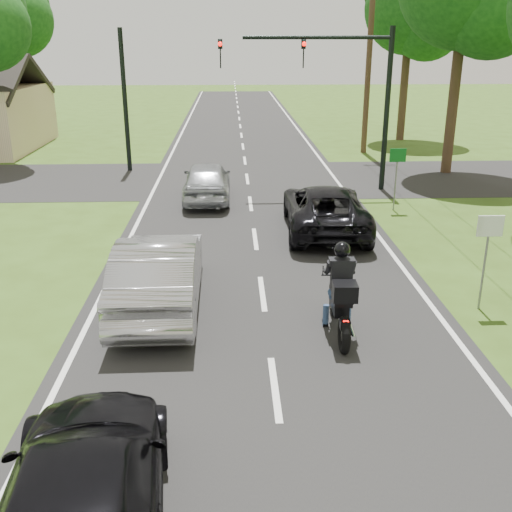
# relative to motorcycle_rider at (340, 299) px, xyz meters

# --- Properties ---
(ground) EXTENTS (140.00, 140.00, 0.00)m
(ground) POSITION_rel_motorcycle_rider_xyz_m (-1.42, -1.93, -0.76)
(ground) COLOR #324C15
(ground) RESTS_ON ground
(road) EXTENTS (8.00, 100.00, 0.01)m
(road) POSITION_rel_motorcycle_rider_xyz_m (-1.42, 8.07, -0.76)
(road) COLOR black
(road) RESTS_ON ground
(cross_road) EXTENTS (60.00, 7.00, 0.01)m
(cross_road) POSITION_rel_motorcycle_rider_xyz_m (-1.42, 14.07, -0.76)
(cross_road) COLOR black
(cross_road) RESTS_ON ground
(motorcycle_rider) EXTENTS (0.64, 2.26, 1.94)m
(motorcycle_rider) POSITION_rel_motorcycle_rider_xyz_m (0.00, 0.00, 0.00)
(motorcycle_rider) COLOR black
(motorcycle_rider) RESTS_ON ground
(dark_suv) EXTENTS (2.56, 5.18, 1.41)m
(dark_suv) POSITION_rel_motorcycle_rider_xyz_m (0.73, 6.80, -0.05)
(dark_suv) COLOR black
(dark_suv) RESTS_ON road
(silver_sedan) EXTENTS (1.76, 4.88, 1.60)m
(silver_sedan) POSITION_rel_motorcycle_rider_xyz_m (-3.70, 1.47, 0.05)
(silver_sedan) COLOR #ACACB1
(silver_sedan) RESTS_ON road
(silver_suv) EXTENTS (1.68, 4.17, 1.42)m
(silver_suv) POSITION_rel_motorcycle_rider_xyz_m (-2.98, 10.67, -0.04)
(silver_suv) COLOR #A6A9AE
(silver_suv) RESTS_ON road
(dark_car_behind) EXTENTS (2.36, 4.87, 1.36)m
(dark_car_behind) POSITION_rel_motorcycle_rider_xyz_m (-3.85, -5.15, -0.07)
(dark_car_behind) COLOR black
(dark_car_behind) RESTS_ON road
(traffic_signal) EXTENTS (6.38, 0.44, 6.00)m
(traffic_signal) POSITION_rel_motorcycle_rider_xyz_m (1.91, 12.07, 3.37)
(traffic_signal) COLOR black
(traffic_signal) RESTS_ON ground
(signal_pole_far) EXTENTS (0.20, 0.20, 6.00)m
(signal_pole_far) POSITION_rel_motorcycle_rider_xyz_m (-6.62, 16.07, 2.24)
(signal_pole_far) COLOR black
(signal_pole_far) RESTS_ON ground
(utility_pole_far) EXTENTS (1.60, 0.28, 10.00)m
(utility_pole_far) POSITION_rel_motorcycle_rider_xyz_m (4.78, 20.07, 4.32)
(utility_pole_far) COLOR #4D3623
(utility_pole_far) RESTS_ON ground
(sign_white) EXTENTS (0.55, 0.07, 2.12)m
(sign_white) POSITION_rel_motorcycle_rider_xyz_m (3.28, 1.05, 0.83)
(sign_white) COLOR slate
(sign_white) RESTS_ON ground
(sign_green) EXTENTS (0.55, 0.07, 2.12)m
(sign_green) POSITION_rel_motorcycle_rider_xyz_m (3.48, 9.05, 0.83)
(sign_green) COLOR slate
(sign_green) RESTS_ON ground
(tree_row_e) EXTENTS (5.28, 5.12, 9.61)m
(tree_row_e) POSITION_rel_motorcycle_rider_xyz_m (8.05, 23.85, 6.07)
(tree_row_e) COLOR #332316
(tree_row_e) RESTS_ON ground
(tree_left_far) EXTENTS (5.76, 5.58, 10.14)m
(tree_left_far) POSITION_rel_motorcycle_rider_xyz_m (-15.12, 27.83, 6.37)
(tree_left_far) COLOR #332316
(tree_left_far) RESTS_ON ground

